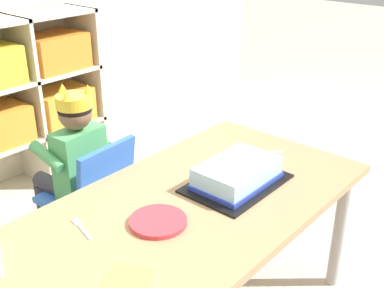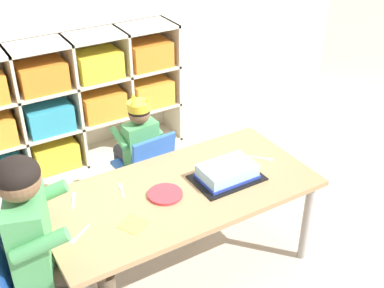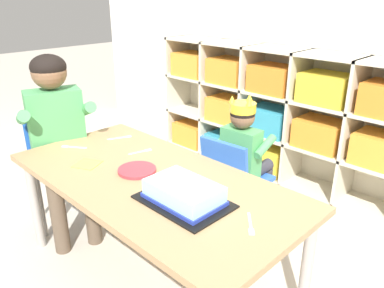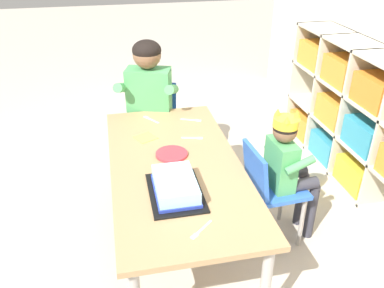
{
  "view_description": "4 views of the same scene",
  "coord_description": "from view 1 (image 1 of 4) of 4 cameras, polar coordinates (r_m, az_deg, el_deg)",
  "views": [
    {
      "loc": [
        -0.98,
        -0.91,
        1.42
      ],
      "look_at": [
        0.14,
        0.06,
        0.73
      ],
      "focal_mm": 45.29,
      "sensor_mm": 36.0,
      "label": 1
    },
    {
      "loc": [
        -1.03,
        -1.81,
        2.09
      ],
      "look_at": [
        0.08,
        0.02,
        0.81
      ],
      "focal_mm": 45.92,
      "sensor_mm": 36.0,
      "label": 2
    },
    {
      "loc": [
        1.23,
        -0.98,
        1.37
      ],
      "look_at": [
        0.21,
        0.06,
        0.77
      ],
      "focal_mm": 35.88,
      "sensor_mm": 36.0,
      "label": 3
    },
    {
      "loc": [
        1.83,
        -0.29,
        1.73
      ],
      "look_at": [
        0.16,
        0.06,
        0.77
      ],
      "focal_mm": 37.53,
      "sensor_mm": 36.0,
      "label": 4
    }
  ],
  "objects": [
    {
      "name": "activity_table",
      "position": [
        1.62,
        -1.75,
        -9.47
      ],
      "size": [
        1.44,
        0.7,
        0.57
      ],
      "color": "#A37F56",
      "rests_on": "ground"
    },
    {
      "name": "classroom_chair_blue",
      "position": [
        2.06,
        -11.54,
        -5.94
      ],
      "size": [
        0.33,
        0.34,
        0.64
      ],
      "rotation": [
        0.0,
        0.0,
        3.21
      ],
      "color": "blue",
      "rests_on": "ground"
    },
    {
      "name": "child_with_crown",
      "position": [
        2.06,
        -13.86,
        -1.55
      ],
      "size": [
        0.31,
        0.31,
        0.85
      ],
      "rotation": [
        0.0,
        0.0,
        3.21
      ],
      "color": "#4C9E5B",
      "rests_on": "ground"
    },
    {
      "name": "birthday_cake_on_tray",
      "position": [
        1.72,
        5.3,
        -3.68
      ],
      "size": [
        0.37,
        0.25,
        0.09
      ],
      "color": "black",
      "rests_on": "activity_table"
    },
    {
      "name": "paper_plate_stack",
      "position": [
        1.52,
        -4.02,
        -9.08
      ],
      "size": [
        0.18,
        0.18,
        0.01
      ],
      "primitive_type": "cylinder",
      "color": "#DB333D",
      "rests_on": "activity_table"
    },
    {
      "name": "paper_napkin_square",
      "position": [
        1.33,
        -7.59,
        -15.54
      ],
      "size": [
        0.15,
        0.15,
        0.0
      ],
      "primitive_type": "cube",
      "rotation": [
        0.0,
        0.0,
        0.45
      ],
      "color": "#F4DB4C",
      "rests_on": "activity_table"
    },
    {
      "name": "fork_by_napkin",
      "position": [
        1.54,
        -12.96,
        -9.52
      ],
      "size": [
        0.05,
        0.13,
        0.0
      ],
      "rotation": [
        0.0,
        0.0,
        4.46
      ],
      "color": "white",
      "rests_on": "activity_table"
    },
    {
      "name": "fork_scattered_mid_table",
      "position": [
        1.98,
        8.84,
        -0.98
      ],
      "size": [
        0.11,
        0.12,
        0.0
      ],
      "rotation": [
        0.0,
        0.0,
        2.3
      ],
      "color": "white",
      "rests_on": "activity_table"
    }
  ]
}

